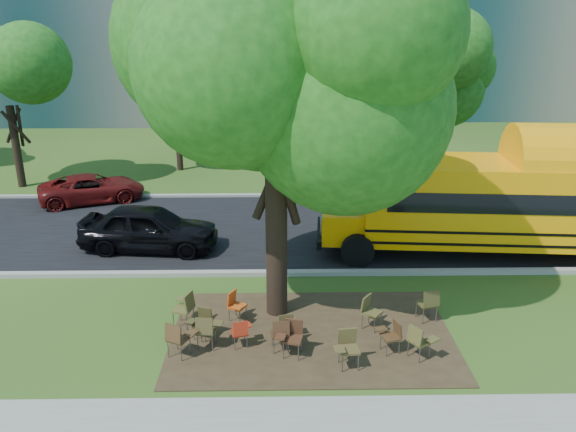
{
  "coord_description": "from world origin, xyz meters",
  "views": [
    {
      "loc": [
        0.2,
        -12.83,
        7.52
      ],
      "look_at": [
        0.48,
        3.65,
        1.72
      ],
      "focal_mm": 35.0,
      "sensor_mm": 36.0,
      "label": 1
    }
  ],
  "objects_px": {
    "chair_3": "(292,334)",
    "chair_5": "(347,345)",
    "chair_8": "(185,306)",
    "chair_1": "(178,336)",
    "chair_13": "(429,301)",
    "chair_7": "(419,339)",
    "chair_0": "(207,329)",
    "chair_4": "(281,332)",
    "chair_10": "(235,303)",
    "main_tree": "(275,88)",
    "chair_9": "(202,320)",
    "chair_6": "(392,333)",
    "black_car": "(149,228)",
    "school_bus": "(540,202)",
    "bg_car_red": "(92,188)",
    "chair_12": "(370,309)",
    "chair_2": "(241,331)",
    "chair_11": "(286,324)"
  },
  "relations": [
    {
      "from": "chair_9",
      "to": "chair_11",
      "type": "bearing_deg",
      "value": -165.07
    },
    {
      "from": "chair_2",
      "to": "chair_6",
      "type": "relative_size",
      "value": 0.92
    },
    {
      "from": "main_tree",
      "to": "chair_9",
      "type": "height_order",
      "value": "main_tree"
    },
    {
      "from": "chair_13",
      "to": "black_car",
      "type": "distance_m",
      "value": 9.73
    },
    {
      "from": "chair_1",
      "to": "chair_6",
      "type": "relative_size",
      "value": 1.12
    },
    {
      "from": "main_tree",
      "to": "chair_10",
      "type": "distance_m",
      "value": 5.58
    },
    {
      "from": "school_bus",
      "to": "chair_6",
      "type": "height_order",
      "value": "school_bus"
    },
    {
      "from": "chair_5",
      "to": "chair_0",
      "type": "bearing_deg",
      "value": -19.98
    },
    {
      "from": "chair_1",
      "to": "black_car",
      "type": "height_order",
      "value": "black_car"
    },
    {
      "from": "chair_5",
      "to": "chair_8",
      "type": "distance_m",
      "value": 4.36
    },
    {
      "from": "school_bus",
      "to": "chair_10",
      "type": "bearing_deg",
      "value": -151.68
    },
    {
      "from": "chair_0",
      "to": "chair_2",
      "type": "distance_m",
      "value": 0.81
    },
    {
      "from": "school_bus",
      "to": "chair_5",
      "type": "relative_size",
      "value": 14.25
    },
    {
      "from": "chair_12",
      "to": "chair_13",
      "type": "relative_size",
      "value": 0.94
    },
    {
      "from": "chair_3",
      "to": "chair_13",
      "type": "xyz_separation_m",
      "value": [
        3.61,
        1.51,
        0.04
      ]
    },
    {
      "from": "chair_1",
      "to": "chair_4",
      "type": "height_order",
      "value": "chair_1"
    },
    {
      "from": "chair_1",
      "to": "chair_8",
      "type": "height_order",
      "value": "chair_8"
    },
    {
      "from": "chair_10",
      "to": "chair_8",
      "type": "bearing_deg",
      "value": -51.31
    },
    {
      "from": "chair_10",
      "to": "chair_0",
      "type": "bearing_deg",
      "value": 3.91
    },
    {
      "from": "main_tree",
      "to": "chair_1",
      "type": "height_order",
      "value": "main_tree"
    },
    {
      "from": "chair_2",
      "to": "chair_13",
      "type": "height_order",
      "value": "chair_13"
    },
    {
      "from": "chair_5",
      "to": "bg_car_red",
      "type": "xyz_separation_m",
      "value": [
        -9.6,
        12.43,
        0.03
      ]
    },
    {
      "from": "chair_3",
      "to": "chair_8",
      "type": "height_order",
      "value": "chair_8"
    },
    {
      "from": "chair_1",
      "to": "chair_7",
      "type": "height_order",
      "value": "chair_1"
    },
    {
      "from": "chair_3",
      "to": "chair_7",
      "type": "distance_m",
      "value": 2.94
    },
    {
      "from": "chair_6",
      "to": "chair_10",
      "type": "bearing_deg",
      "value": 52.03
    },
    {
      "from": "chair_2",
      "to": "chair_7",
      "type": "relative_size",
      "value": 0.86
    },
    {
      "from": "chair_10",
      "to": "bg_car_red",
      "type": "distance_m",
      "value": 12.42
    },
    {
      "from": "chair_8",
      "to": "chair_13",
      "type": "height_order",
      "value": "same"
    },
    {
      "from": "chair_0",
      "to": "chair_1",
      "type": "height_order",
      "value": "chair_1"
    },
    {
      "from": "chair_6",
      "to": "chair_7",
      "type": "relative_size",
      "value": 0.93
    },
    {
      "from": "bg_car_red",
      "to": "school_bus",
      "type": "bearing_deg",
      "value": -131.45
    },
    {
      "from": "main_tree",
      "to": "chair_0",
      "type": "distance_m",
      "value": 5.93
    },
    {
      "from": "chair_10",
      "to": "chair_12",
      "type": "xyz_separation_m",
      "value": [
        3.45,
        -0.46,
        0.05
      ]
    },
    {
      "from": "chair_7",
      "to": "chair_13",
      "type": "height_order",
      "value": "chair_13"
    },
    {
      "from": "chair_7",
      "to": "chair_12",
      "type": "distance_m",
      "value": 1.68
    },
    {
      "from": "main_tree",
      "to": "chair_6",
      "type": "height_order",
      "value": "main_tree"
    },
    {
      "from": "chair_1",
      "to": "chair_8",
      "type": "relative_size",
      "value": 0.96
    },
    {
      "from": "chair_9",
      "to": "chair_12",
      "type": "relative_size",
      "value": 0.89
    },
    {
      "from": "chair_3",
      "to": "bg_car_red",
      "type": "relative_size",
      "value": 0.21
    },
    {
      "from": "chair_3",
      "to": "chair_8",
      "type": "xyz_separation_m",
      "value": [
        -2.7,
        1.38,
        0.04
      ]
    },
    {
      "from": "chair_3",
      "to": "chair_5",
      "type": "bearing_deg",
      "value": 171.4
    },
    {
      "from": "chair_4",
      "to": "chair_10",
      "type": "relative_size",
      "value": 1.06
    },
    {
      "from": "chair_6",
      "to": "black_car",
      "type": "xyz_separation_m",
      "value": [
        -7.09,
        6.44,
        0.28
      ]
    },
    {
      "from": "chair_9",
      "to": "black_car",
      "type": "xyz_separation_m",
      "value": [
        -2.52,
        5.73,
        0.29
      ]
    },
    {
      "from": "chair_6",
      "to": "bg_car_red",
      "type": "xyz_separation_m",
      "value": [
        -10.73,
        11.84,
        0.09
      ]
    },
    {
      "from": "chair_2",
      "to": "chair_4",
      "type": "relative_size",
      "value": 0.87
    },
    {
      "from": "black_car",
      "to": "chair_3",
      "type": "bearing_deg",
      "value": -138.44
    },
    {
      "from": "chair_0",
      "to": "chair_12",
      "type": "bearing_deg",
      "value": 18.93
    },
    {
      "from": "chair_2",
      "to": "chair_10",
      "type": "xyz_separation_m",
      "value": [
        -0.22,
        1.29,
        0.04
      ]
    }
  ]
}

